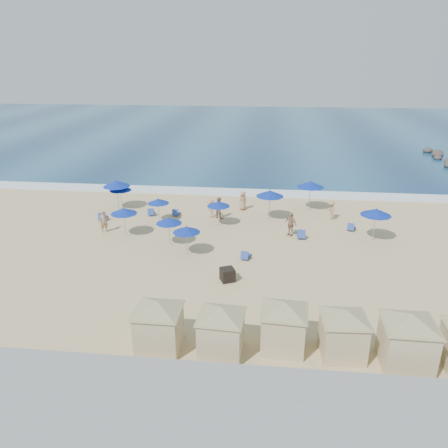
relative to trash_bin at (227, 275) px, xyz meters
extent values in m
plane|color=tan|center=(0.71, 2.89, -0.40)|extent=(160.00, 160.00, 0.00)
cube|color=navy|center=(0.71, 57.89, -0.37)|extent=(160.00, 80.00, 0.06)
cube|color=white|center=(0.71, 18.39, -0.36)|extent=(160.00, 2.50, 0.08)
cube|color=gray|center=(0.71, -10.11, 0.15)|extent=(160.00, 2.20, 1.10)
cube|color=gray|center=(0.71, -13.11, 0.76)|extent=(160.00, 4.00, 0.12)
ellipsoid|color=#302A28|center=(24.23, 35.89, -0.13)|extent=(1.00, 1.00, 0.65)
ellipsoid|color=#302A28|center=(24.71, 37.39, 0.01)|extent=(1.48, 1.48, 0.96)
ellipsoid|color=#302A28|center=(25.19, 38.89, -0.02)|extent=(1.40, 1.40, 0.91)
ellipsoid|color=#302A28|center=(24.35, 40.39, -0.04)|extent=(1.32, 1.32, 0.86)
cube|color=black|center=(0.00, 0.00, 0.00)|extent=(1.06, 1.06, 0.80)
cube|color=#CCB68B|center=(-2.51, -6.81, 0.59)|extent=(1.97, 1.97, 1.97)
cube|color=#998E64|center=(-2.51, -6.81, 1.57)|extent=(2.07, 2.07, 0.08)
pyramid|color=#998E64|center=(-2.51, -6.81, 2.07)|extent=(4.33, 4.33, 0.49)
cube|color=#CCB68B|center=(0.41, -6.89, 0.56)|extent=(2.03, 2.03, 1.92)
cube|color=#998E64|center=(0.41, -6.89, 1.52)|extent=(2.13, 2.13, 0.08)
pyramid|color=#998E64|center=(0.41, -6.89, 2.00)|extent=(4.20, 4.20, 0.48)
cube|color=#CCB68B|center=(3.25, -6.22, 0.57)|extent=(2.07, 2.07, 1.95)
cube|color=#998E64|center=(3.25, -6.22, 1.55)|extent=(2.18, 2.18, 0.08)
pyramid|color=#998E64|center=(3.25, -6.22, 2.04)|extent=(4.27, 4.27, 0.49)
cube|color=#CCB68B|center=(5.93, -6.45, 0.55)|extent=(2.01, 2.01, 1.90)
cube|color=#998E64|center=(5.93, -6.45, 1.49)|extent=(2.11, 2.11, 0.08)
pyramid|color=#998E64|center=(5.93, -6.45, 1.97)|extent=(4.15, 4.15, 0.47)
cube|color=#CCB68B|center=(8.59, -6.88, 0.65)|extent=(2.12, 2.12, 2.09)
cube|color=#998E64|center=(8.59, -6.88, 1.69)|extent=(2.22, 2.22, 0.08)
pyramid|color=#998E64|center=(8.59, -6.88, 2.22)|extent=(4.59, 4.59, 0.52)
cylinder|color=#A5A8AD|center=(-11.05, 12.19, 0.69)|extent=(0.06, 0.06, 2.18)
cone|color=navy|center=(-11.05, 12.19, 1.98)|extent=(2.41, 2.41, 0.52)
sphere|color=navy|center=(-11.05, 12.19, 2.30)|extent=(0.09, 0.09, 0.09)
cylinder|color=#A5A8AD|center=(-8.44, 6.25, 0.52)|extent=(0.05, 0.05, 1.84)
cone|color=navy|center=(-8.44, 6.25, 1.61)|extent=(2.04, 2.04, 0.44)
sphere|color=navy|center=(-8.44, 6.25, 1.88)|extent=(0.08, 0.08, 0.08)
cylinder|color=#A5A8AD|center=(-10.74, 12.22, 0.50)|extent=(0.05, 0.05, 1.80)
cone|color=navy|center=(-10.74, 12.22, 1.57)|extent=(1.99, 1.99, 0.43)
sphere|color=navy|center=(-10.74, 12.22, 1.83)|extent=(0.08, 0.08, 0.08)
cylinder|color=#A5A8AD|center=(-4.71, 4.98, 0.45)|extent=(0.04, 0.04, 1.71)
cone|color=navy|center=(-4.71, 4.98, 1.46)|extent=(1.89, 1.89, 0.40)
sphere|color=navy|center=(-4.71, 4.98, 1.71)|extent=(0.07, 0.07, 0.07)
cylinder|color=#A5A8AD|center=(-6.65, 9.52, 0.42)|extent=(0.04, 0.04, 1.64)
cone|color=navy|center=(-6.65, 9.52, 1.39)|extent=(1.81, 1.81, 0.39)
sphere|color=navy|center=(-6.65, 9.52, 1.62)|extent=(0.07, 0.07, 0.07)
cylinder|color=#A5A8AD|center=(-1.65, 9.16, 0.45)|extent=(0.04, 0.04, 1.70)
cone|color=navy|center=(-1.65, 9.16, 1.45)|extent=(1.88, 1.88, 0.40)
sphere|color=navy|center=(-1.65, 9.16, 1.70)|extent=(0.07, 0.07, 0.07)
cylinder|color=#A5A8AD|center=(-3.14, 3.39, 0.46)|extent=(0.05, 0.05, 1.73)
cone|color=navy|center=(-3.14, 3.39, 1.48)|extent=(1.91, 1.91, 0.41)
sphere|color=navy|center=(-3.14, 3.39, 1.73)|extent=(0.07, 0.07, 0.07)
cylinder|color=#A5A8AD|center=(2.39, 10.99, 0.65)|extent=(0.06, 0.06, 2.10)
cone|color=navy|center=(2.39, 10.99, 1.89)|extent=(2.32, 2.32, 0.50)
sphere|color=navy|center=(2.39, 10.99, 2.20)|extent=(0.09, 0.09, 0.09)
cylinder|color=#A5A8AD|center=(5.90, 13.85, 0.68)|extent=(0.06, 0.06, 2.17)
cone|color=navy|center=(5.90, 13.85, 1.97)|extent=(2.40, 2.40, 0.51)
sphere|color=navy|center=(5.90, 13.85, 2.28)|extent=(0.09, 0.09, 0.09)
cylinder|color=#A5A8AD|center=(10.13, 7.38, 0.62)|extent=(0.05, 0.05, 2.05)
cone|color=navy|center=(10.13, 7.38, 1.84)|extent=(2.26, 2.26, 0.49)
sphere|color=navy|center=(10.13, 7.38, 2.13)|extent=(0.09, 0.09, 0.09)
cube|color=#284494|center=(-11.49, 9.56, -0.23)|extent=(0.90, 1.41, 0.36)
cube|color=#284494|center=(-11.37, 9.03, 0.04)|extent=(0.68, 0.49, 0.63)
cube|color=#284494|center=(-7.79, 11.19, -0.24)|extent=(0.80, 1.26, 0.32)
cube|color=#284494|center=(-7.68, 10.71, -0.01)|extent=(0.61, 0.44, 0.57)
cube|color=#284494|center=(-5.58, 11.33, -0.25)|extent=(0.55, 1.14, 0.31)
cube|color=#284494|center=(-5.59, 10.85, -0.02)|extent=(0.54, 0.32, 0.55)
cube|color=#284494|center=(0.94, 3.39, -0.25)|extent=(0.73, 1.20, 0.31)
cube|color=#284494|center=(0.85, 2.93, -0.03)|extent=(0.58, 0.40, 0.54)
cube|color=#284494|center=(4.86, 7.51, -0.23)|extent=(0.65, 1.33, 0.36)
cube|color=#284494|center=(4.84, 6.96, 0.04)|extent=(0.63, 0.38, 0.64)
cube|color=#284494|center=(8.93, 9.47, -0.25)|extent=(0.87, 1.25, 0.31)
cube|color=#284494|center=(8.77, 9.02, -0.02)|extent=(0.61, 0.47, 0.55)
imported|color=#AB7C5F|center=(-10.31, 6.80, 0.47)|extent=(0.76, 0.70, 1.75)
imported|color=#AB7C5F|center=(-1.85, 10.94, 0.52)|extent=(1.13, 1.07, 1.85)
imported|color=#AB7C5F|center=(4.03, 7.69, 0.53)|extent=(1.13, 1.05, 1.86)
imported|color=#AB7C5F|center=(7.54, 11.62, 0.40)|extent=(0.73, 1.11, 1.60)
imported|color=#AB7C5F|center=(0.03, 13.23, 0.45)|extent=(0.97, 0.96, 1.70)
imported|color=#AB7C5F|center=(-2.53, 10.93, 0.41)|extent=(1.01, 1.21, 1.62)
camera|label=1|loc=(2.36, -23.56, 12.46)|focal=35.00mm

